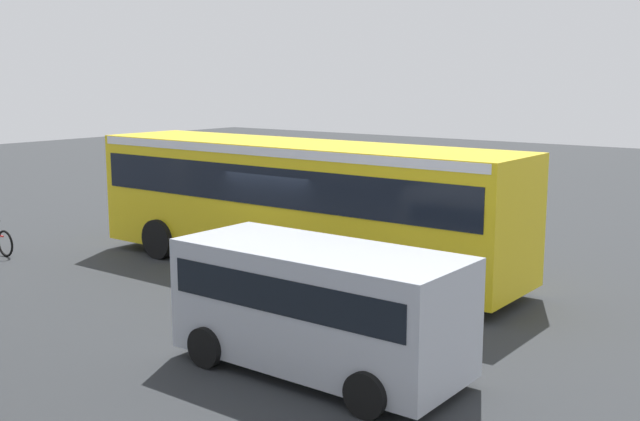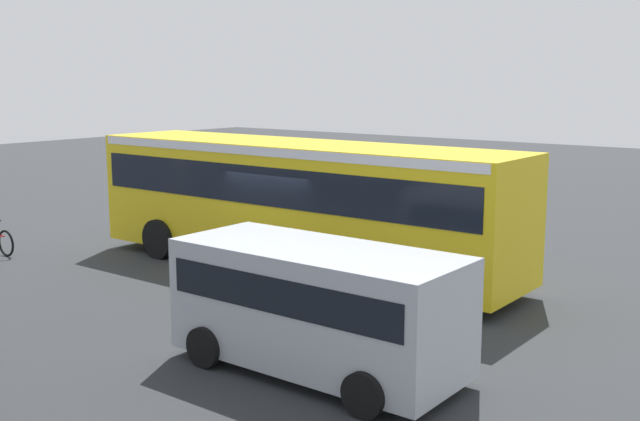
{
  "view_description": "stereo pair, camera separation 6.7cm",
  "coord_description": "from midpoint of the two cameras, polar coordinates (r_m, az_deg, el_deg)",
  "views": [
    {
      "loc": [
        -11.58,
        13.93,
        4.7
      ],
      "look_at": [
        -0.71,
        -0.31,
        1.6
      ],
      "focal_mm": 43.19,
      "sensor_mm": 36.0,
      "label": 1
    },
    {
      "loc": [
        -11.63,
        13.89,
        4.7
      ],
      "look_at": [
        -0.71,
        -0.31,
        1.6
      ],
      "focal_mm": 43.19,
      "sensor_mm": 36.0,
      "label": 2
    }
  ],
  "objects": [
    {
      "name": "parked_van",
      "position": [
        12.38,
        -0.03,
        -6.7
      ],
      "size": [
        4.8,
        2.17,
        2.05
      ],
      "color": "#B7BCC6",
      "rests_on": "ground"
    },
    {
      "name": "lane_dash_left",
      "position": [
        20.7,
        2.36,
        -3.3
      ],
      "size": [
        2.0,
        0.2,
        0.01
      ],
      "primitive_type": "cube",
      "color": "silver",
      "rests_on": "ground"
    },
    {
      "name": "lane_dash_leftmost",
      "position": [
        18.75,
        12.43,
        -4.92
      ],
      "size": [
        2.0,
        0.2,
        0.01
      ],
      "primitive_type": "cube",
      "color": "silver",
      "rests_on": "ground"
    },
    {
      "name": "city_bus",
      "position": [
        18.77,
        -1.54,
        1.19
      ],
      "size": [
        11.54,
        2.85,
        3.15
      ],
      "color": "yellow",
      "rests_on": "ground"
    },
    {
      "name": "traffic_sign",
      "position": [
        22.54,
        0.21,
        2.66
      ],
      "size": [
        0.08,
        0.6,
        2.8
      ],
      "color": "slate",
      "rests_on": "ground"
    },
    {
      "name": "ground",
      "position": [
        18.72,
        -2.21,
        -4.73
      ],
      "size": [
        80.0,
        80.0,
        0.0
      ],
      "primitive_type": "plane",
      "color": "#2D3033"
    },
    {
      "name": "lane_dash_centre",
      "position": [
        23.18,
        -5.75,
        -1.92
      ],
      "size": [
        2.0,
        0.2,
        0.01
      ],
      "primitive_type": "cube",
      "color": "silver",
      "rests_on": "ground"
    }
  ]
}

